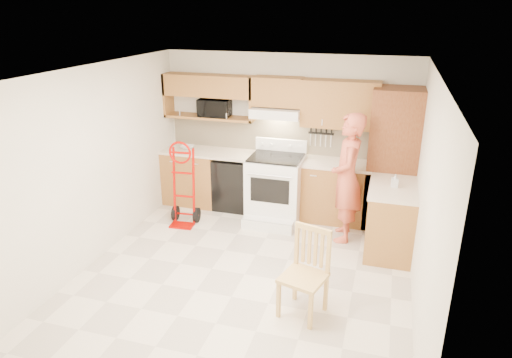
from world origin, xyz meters
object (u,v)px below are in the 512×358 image
at_px(microwave, 215,108).
at_px(dining_chair, 303,275).
at_px(hand_truck, 182,188).
at_px(range, 275,183).
at_px(person, 347,178).

relative_size(microwave, dining_chair, 0.52).
bearing_deg(hand_truck, dining_chair, -41.79).
bearing_deg(range, dining_chair, -68.24).
height_order(person, dining_chair, person).
distance_m(person, dining_chair, 1.97).
bearing_deg(dining_chair, person, 99.02).
distance_m(hand_truck, dining_chair, 2.75).
xyz_separation_m(microwave, range, (1.12, -0.42, -1.03)).
bearing_deg(person, range, -112.24).
distance_m(range, person, 1.20).
relative_size(range, hand_truck, 1.02).
height_order(microwave, range, microwave).
bearing_deg(dining_chair, range, 127.54).
bearing_deg(hand_truck, microwave, 75.26).
bearing_deg(hand_truck, range, 18.81).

